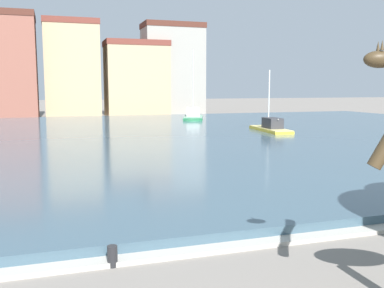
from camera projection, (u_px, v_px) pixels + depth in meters
name	position (u px, v px, depth m)	size (l,w,h in m)	color
harbor_water	(85.00, 138.00, 33.90)	(85.61, 48.90, 0.38)	#3D5666
quay_edge_coping	(159.00, 256.00, 10.61)	(85.61, 0.50, 0.12)	#ADA89E
sailboat_yellow	(268.00, 129.00, 38.09)	(2.17, 6.95, 5.64)	gold
sailboat_green	(193.00, 118.00, 51.32)	(3.98, 6.35, 8.49)	#236B42
mooring_bollard	(112.00, 256.00, 10.09)	(0.24, 0.24, 0.50)	#232326
townhouse_tall_gabled	(12.00, 66.00, 56.44)	(6.31, 6.69, 13.70)	#8E5142
townhouse_end_terrace	(72.00, 69.00, 61.48)	(7.58, 6.52, 13.48)	tan
townhouse_corner_house	(137.00, 79.00, 63.68)	(9.10, 5.80, 10.83)	tan
townhouse_narrow_midrow	(173.00, 69.00, 65.79)	(9.05, 5.33, 13.66)	gray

